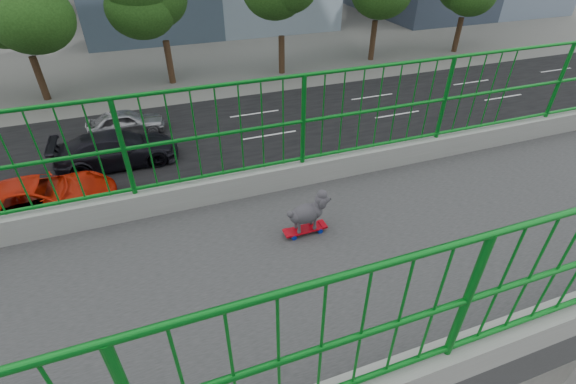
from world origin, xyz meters
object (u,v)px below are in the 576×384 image
at_px(poodle, 308,212).
at_px(car_3, 117,149).
at_px(skateboard, 305,229).
at_px(car_2, 38,199).
at_px(car_4, 126,122).
at_px(car_6, 484,158).

height_order(poodle, car_3, poodle).
relative_size(poodle, car_3, 0.09).
bearing_deg(skateboard, car_2, -153.87).
bearing_deg(car_3, car_4, -8.01).
bearing_deg(car_2, skateboard, -152.54).
height_order(skateboard, poodle, poodle).
bearing_deg(car_6, skateboard, -54.86).
bearing_deg(car_2, car_3, -42.18).
distance_m(skateboard, car_6, 16.47).
distance_m(car_2, car_6, 18.92).
distance_m(poodle, car_3, 16.81).
relative_size(skateboard, car_3, 0.09).
bearing_deg(skateboard, car_3, -169.00).
height_order(car_4, car_6, car_6).
bearing_deg(car_4, poodle, -171.06).
xyz_separation_m(poodle, car_2, (-11.95, -6.24, -6.49)).
relative_size(skateboard, car_2, 0.08).
height_order(car_2, car_3, car_3).
height_order(skateboard, car_6, skateboard).
height_order(car_3, car_4, car_3).
height_order(car_2, car_6, car_2).
relative_size(skateboard, poodle, 0.96).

